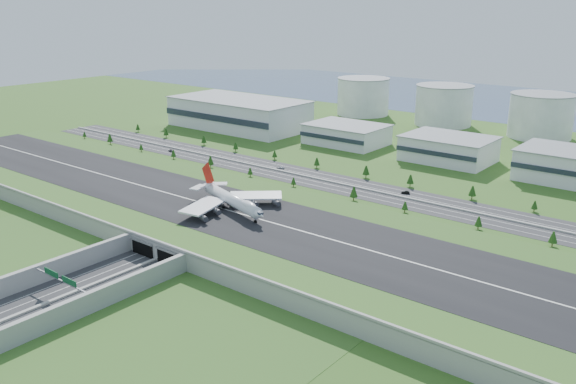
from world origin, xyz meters
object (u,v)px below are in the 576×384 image
Objects in this scene: car_2 at (112,285)px; car_4 at (171,151)px; fuel_tank_a at (363,97)px; car_0 at (66,280)px; car_5 at (405,192)px; car_7 at (281,167)px; boeing_747 at (231,199)px.

car_4 reaches higher than car_2.
car_0 is at bearing -74.71° from fuel_tank_a.
car_0 is 0.72× the size of car_2.
car_2 is 183.12m from car_5.
car_2 is 1.10× the size of car_4.
car_7 is (-60.80, 178.45, -0.00)m from car_2.
car_5 reaches higher than car_0.
car_7 is at bearing -112.99° from car_5.
boeing_747 reaches higher than car_0.
boeing_747 is at bearing 109.41° from car_0.
fuel_tank_a reaches higher than car_0.
car_7 is at bearing -72.35° from fuel_tank_a.
car_5 is at bearing -89.93° from car_4.
fuel_tank_a is 10.07× the size of car_4.
boeing_747 is 166.33m from car_4.
car_5 is (31.40, 180.41, 0.06)m from car_2.
car_4 reaches higher than car_7.
car_5 is 0.95× the size of car_7.
car_2 is at bearing 47.77° from car_0.
car_5 is (186.07, 15.87, -0.03)m from car_4.
car_0 is at bearing -146.71° from car_4.
boeing_747 is 89.69m from car_0.
fuel_tank_a is 9.17× the size of car_2.
car_5 is (50.52, 188.80, 0.14)m from car_0.
car_5 is (43.30, 100.30, -12.48)m from boeing_747.
fuel_tank_a reaches higher than boeing_747.
car_0 is at bearing -8.53° from car_7.
car_2 is 1.05× the size of car_7.
fuel_tank_a is 408.80m from car_2.
fuel_tank_a is at bearing -11.74° from car_4.
fuel_tank_a reaches higher than car_2.
car_2 is 188.52m from car_7.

